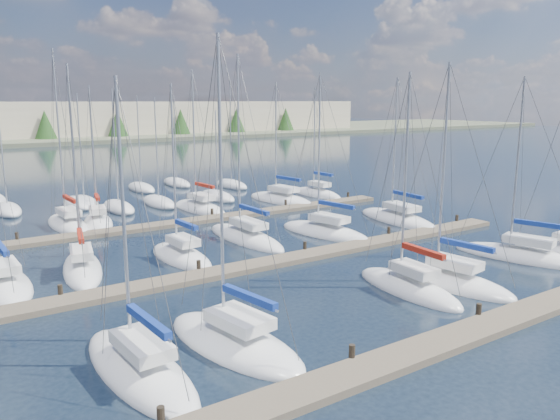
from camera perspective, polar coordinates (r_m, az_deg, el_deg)
ground at (r=75.05m, az=-19.99°, el=2.77°), size 400.00×400.00×0.00m
dock_near at (r=24.82m, az=16.05°, el=-13.37°), size 44.00×1.93×1.10m
dock_mid at (r=34.79m, az=-1.86°, el=-5.68°), size 44.00×1.93×1.10m
dock_far at (r=46.87m, az=-10.97°, el=-1.40°), size 44.00×1.93×1.10m
sailboat_k at (r=41.39m, az=-3.62°, el=-2.86°), size 2.83×9.65×14.41m
sailboat_e at (r=32.98m, az=17.09°, el=-7.11°), size 3.75×8.53×13.15m
sailboat_h at (r=34.60m, az=-26.95°, el=-7.01°), size 3.04×7.51×12.62m
sailboat_p at (r=53.03m, az=-8.39°, el=0.21°), size 3.41×8.41×13.91m
sailboat_m at (r=48.73m, az=12.19°, el=-0.94°), size 3.89×9.69×13.01m
sailboat_q at (r=57.06m, az=0.08°, el=1.10°), size 4.47×9.40×12.95m
sailboat_f at (r=39.74m, az=23.86°, el=-4.45°), size 4.81×9.14×12.61m
sailboat_i at (r=35.88m, az=-19.95°, el=-5.78°), size 3.84×8.31×13.22m
sailboat_n at (r=48.78m, az=-21.25°, el=-1.42°), size 2.84×8.55×15.18m
sailboat_d at (r=31.26m, az=13.26°, el=-7.92°), size 2.80×7.71×12.58m
sailboat_r at (r=60.55m, az=3.92°, el=1.70°), size 2.59×7.59×12.45m
sailboat_j at (r=36.90m, az=-10.29°, el=-4.81°), size 2.82×7.21×12.17m
sailboat_b at (r=22.60m, az=-14.50°, el=-15.80°), size 3.16×8.80×11.99m
sailboat_c at (r=24.13m, az=-4.83°, el=-13.61°), size 4.37×8.63×13.71m
sailboat_o at (r=48.73m, az=-18.47°, el=-1.25°), size 3.58×6.73×12.29m
sailboat_l at (r=43.11m, az=4.72°, el=-2.31°), size 4.44×9.09×13.15m
distant_boats at (r=58.40m, az=-20.22°, el=0.76°), size 36.93×20.75×13.30m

